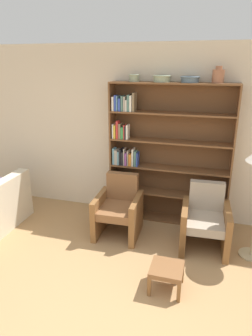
# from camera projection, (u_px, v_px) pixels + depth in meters

# --- Properties ---
(ground_plane) EXTENTS (24.00, 24.00, 0.00)m
(ground_plane) POSITION_uv_depth(u_px,v_px,m) (105.00, 332.00, 2.89)
(ground_plane) COLOR #A87F51
(wall_back) EXTENTS (12.00, 0.06, 2.75)m
(wall_back) POSITION_uv_depth(u_px,v_px,m) (159.00, 135.00, 4.77)
(wall_back) COLOR beige
(wall_back) RESTS_ON ground
(bookshelf) EXTENTS (1.87, 0.30, 2.19)m
(bookshelf) POSITION_uv_depth(u_px,v_px,m) (158.00, 157.00, 4.71)
(bookshelf) COLOR brown
(bookshelf) RESTS_ON ground
(bowl_sage) EXTENTS (0.17, 0.17, 0.10)m
(bowl_sage) POSITION_uv_depth(u_px,v_px,m) (134.00, 78.00, 4.40)
(bowl_sage) COLOR gray
(bowl_sage) RESTS_ON bookshelf
(bowl_terracotta) EXTENTS (0.26, 0.26, 0.10)m
(bowl_terracotta) POSITION_uv_depth(u_px,v_px,m) (162.00, 78.00, 4.29)
(bowl_terracotta) COLOR gray
(bowl_terracotta) RESTS_ON bookshelf
(bowl_olive) EXTENTS (0.27, 0.27, 0.09)m
(bowl_olive) POSITION_uv_depth(u_px,v_px,m) (190.00, 79.00, 4.19)
(bowl_olive) COLOR slate
(bowl_olive) RESTS_ON bookshelf
(vase_tall) EXTENTS (0.16, 0.16, 0.22)m
(vase_tall) POSITION_uv_depth(u_px,v_px,m) (218.00, 76.00, 4.07)
(vase_tall) COLOR #A36647
(vase_tall) RESTS_ON bookshelf
(armchair_leather) EXTENTS (0.67, 0.71, 0.88)m
(armchair_leather) POSITION_uv_depth(u_px,v_px,m) (119.00, 209.00, 4.47)
(armchair_leather) COLOR brown
(armchair_leather) RESTS_ON ground
(armchair_cushioned) EXTENTS (0.67, 0.71, 0.88)m
(armchair_cushioned) POSITION_uv_depth(u_px,v_px,m) (205.00, 221.00, 4.14)
(armchair_cushioned) COLOR brown
(armchair_cushioned) RESTS_ON ground
(footstool) EXTENTS (0.37, 0.37, 0.29)m
(footstool) POSITION_uv_depth(u_px,v_px,m) (167.00, 271.00, 3.37)
(footstool) COLOR brown
(footstool) RESTS_ON ground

